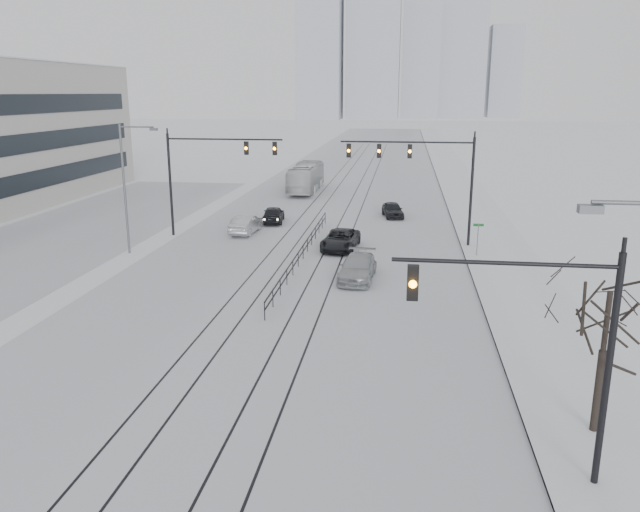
{
  "coord_description": "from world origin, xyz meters",
  "views": [
    {
      "loc": [
        6.67,
        -10.65,
        11.04
      ],
      "look_at": [
        2.66,
        18.91,
        3.2
      ],
      "focal_mm": 35.0,
      "sensor_mm": 36.0,
      "label": 1
    }
  ],
  "objects_px": {
    "bare_tree": "(608,307)",
    "sedan_sb_outer": "(246,224)",
    "sedan_nb_far": "(393,210)",
    "box_truck": "(306,178)",
    "traffic_mast_near": "(550,337)",
    "sedan_nb_front": "(341,240)",
    "sedan_sb_inner": "(273,214)",
    "sedan_nb_right": "(358,268)"
  },
  "relations": [
    {
      "from": "traffic_mast_near",
      "to": "sedan_nb_far",
      "type": "relative_size",
      "value": 1.76
    },
    {
      "from": "traffic_mast_near",
      "to": "box_truck",
      "type": "distance_m",
      "value": 55.96
    },
    {
      "from": "sedan_sb_inner",
      "to": "sedan_nb_right",
      "type": "distance_m",
      "value": 18.25
    },
    {
      "from": "bare_tree",
      "to": "sedan_nb_right",
      "type": "bearing_deg",
      "value": 118.7
    },
    {
      "from": "sedan_nb_right",
      "to": "traffic_mast_near",
      "type": "bearing_deg",
      "value": -68.06
    },
    {
      "from": "sedan_sb_outer",
      "to": "sedan_nb_right",
      "type": "distance_m",
      "value": 15.24
    },
    {
      "from": "traffic_mast_near",
      "to": "sedan_nb_front",
      "type": "distance_m",
      "value": 28.71
    },
    {
      "from": "sedan_nb_right",
      "to": "sedan_nb_far",
      "type": "xyz_separation_m",
      "value": [
        1.69,
        20.01,
        -0.05
      ]
    },
    {
      "from": "box_truck",
      "to": "sedan_nb_front",
      "type": "bearing_deg",
      "value": 104.24
    },
    {
      "from": "sedan_sb_inner",
      "to": "sedan_nb_right",
      "type": "bearing_deg",
      "value": 111.88
    },
    {
      "from": "traffic_mast_near",
      "to": "bare_tree",
      "type": "bearing_deg",
      "value": 51.24
    },
    {
      "from": "bare_tree",
      "to": "sedan_nb_front",
      "type": "bearing_deg",
      "value": 114.42
    },
    {
      "from": "sedan_nb_front",
      "to": "bare_tree",
      "type": "bearing_deg",
      "value": -60.86
    },
    {
      "from": "sedan_nb_front",
      "to": "traffic_mast_near",
      "type": "bearing_deg",
      "value": -67.8
    },
    {
      "from": "traffic_mast_near",
      "to": "sedan_nb_far",
      "type": "xyz_separation_m",
      "value": [
        -5.06,
        39.75,
        -3.89
      ]
    },
    {
      "from": "sedan_sb_outer",
      "to": "sedan_nb_far",
      "type": "relative_size",
      "value": 1.13
    },
    {
      "from": "sedan_nb_right",
      "to": "sedan_nb_far",
      "type": "height_order",
      "value": "sedan_nb_right"
    },
    {
      "from": "sedan_nb_far",
      "to": "sedan_nb_front",
      "type": "bearing_deg",
      "value": -117.0
    },
    {
      "from": "traffic_mast_near",
      "to": "bare_tree",
      "type": "height_order",
      "value": "traffic_mast_near"
    },
    {
      "from": "traffic_mast_near",
      "to": "sedan_sb_outer",
      "type": "relative_size",
      "value": 1.56
    },
    {
      "from": "sedan_sb_inner",
      "to": "sedan_nb_right",
      "type": "height_order",
      "value": "sedan_sb_inner"
    },
    {
      "from": "traffic_mast_near",
      "to": "sedan_nb_front",
      "type": "height_order",
      "value": "traffic_mast_near"
    },
    {
      "from": "bare_tree",
      "to": "sedan_sb_inner",
      "type": "xyz_separation_m",
      "value": [
        -17.75,
        32.84,
        -3.76
      ]
    },
    {
      "from": "sedan_nb_right",
      "to": "sedan_nb_far",
      "type": "distance_m",
      "value": 20.08
    },
    {
      "from": "bare_tree",
      "to": "sedan_sb_outer",
      "type": "bearing_deg",
      "value": 123.92
    },
    {
      "from": "bare_tree",
      "to": "box_truck",
      "type": "bearing_deg",
      "value": 109.21
    },
    {
      "from": "sedan_nb_right",
      "to": "sedan_nb_front",
      "type": "bearing_deg",
      "value": 106.74
    },
    {
      "from": "traffic_mast_near",
      "to": "bare_tree",
      "type": "xyz_separation_m",
      "value": [
        2.41,
        3.0,
        -0.07
      ]
    },
    {
      "from": "bare_tree",
      "to": "sedan_nb_far",
      "type": "xyz_separation_m",
      "value": [
        -7.47,
        36.74,
        -3.81
      ]
    },
    {
      "from": "sedan_sb_inner",
      "to": "sedan_nb_front",
      "type": "height_order",
      "value": "sedan_sb_inner"
    },
    {
      "from": "bare_tree",
      "to": "sedan_nb_front",
      "type": "height_order",
      "value": "bare_tree"
    },
    {
      "from": "traffic_mast_near",
      "to": "sedan_sb_outer",
      "type": "height_order",
      "value": "traffic_mast_near"
    },
    {
      "from": "traffic_mast_near",
      "to": "sedan_sb_inner",
      "type": "xyz_separation_m",
      "value": [
        -15.34,
        35.84,
        -3.83
      ]
    },
    {
      "from": "sedan_nb_front",
      "to": "box_truck",
      "type": "height_order",
      "value": "box_truck"
    },
    {
      "from": "sedan_nb_front",
      "to": "sedan_nb_right",
      "type": "xyz_separation_m",
      "value": [
        1.8,
        -7.4,
        0.03
      ]
    },
    {
      "from": "box_truck",
      "to": "sedan_nb_far",
      "type": "bearing_deg",
      "value": 126.16
    },
    {
      "from": "traffic_mast_near",
      "to": "sedan_sb_inner",
      "type": "bearing_deg",
      "value": 113.17
    },
    {
      "from": "bare_tree",
      "to": "box_truck",
      "type": "relative_size",
      "value": 0.53
    },
    {
      "from": "sedan_sb_outer",
      "to": "sedan_nb_far",
      "type": "distance_m",
      "value": 14.31
    },
    {
      "from": "traffic_mast_near",
      "to": "sedan_nb_right",
      "type": "relative_size",
      "value": 1.4
    },
    {
      "from": "sedan_sb_outer",
      "to": "box_truck",
      "type": "height_order",
      "value": "box_truck"
    },
    {
      "from": "sedan_sb_outer",
      "to": "sedan_nb_far",
      "type": "bearing_deg",
      "value": -140.27
    }
  ]
}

